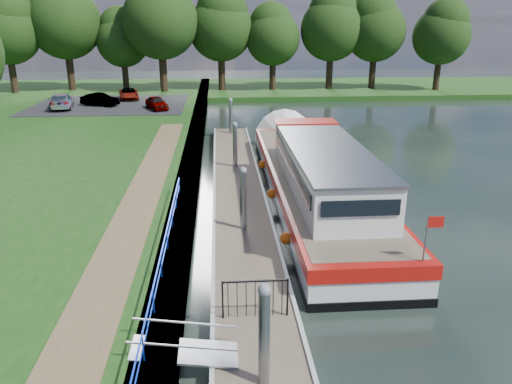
{
  "coord_description": "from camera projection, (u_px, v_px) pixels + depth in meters",
  "views": [
    {
      "loc": [
        -0.89,
        -9.84,
        8.25
      ],
      "look_at": [
        0.61,
        10.01,
        1.4
      ],
      "focal_mm": 35.0,
      "sensor_mm": 36.0,
      "label": 1
    }
  ],
  "objects": [
    {
      "name": "car_a",
      "position": [
        157.0,
        103.0,
        43.87
      ],
      "size": [
        2.57,
        3.62,
        1.14
      ],
      "primitive_type": "imported",
      "rotation": [
        0.0,
        0.0,
        0.41
      ],
      "color": "#999999",
      "rests_on": "carpark"
    },
    {
      "name": "gangway",
      "position": [
        185.0,
        351.0,
        12.16
      ],
      "size": [
        2.58,
        1.0,
        0.92
      ],
      "color": "#A5A8AD",
      "rests_on": "ground"
    },
    {
      "name": "pontoon",
      "position": [
        239.0,
        196.0,
        24.22
      ],
      "size": [
        2.5,
        30.0,
        0.56
      ],
      "color": "brown",
      "rests_on": "ground"
    },
    {
      "name": "car_b",
      "position": [
        100.0,
        100.0,
        45.66
      ],
      "size": [
        3.71,
        2.52,
        1.16
      ],
      "primitive_type": "imported",
      "rotation": [
        0.0,
        0.0,
        1.16
      ],
      "color": "#999999",
      "rests_on": "carpark"
    },
    {
      "name": "mooring_piles",
      "position": [
        239.0,
        174.0,
        23.87
      ],
      "size": [
        0.3,
        27.3,
        3.55
      ],
      "color": "gray",
      "rests_on": "ground"
    },
    {
      "name": "gate_panel",
      "position": [
        255.0,
        293.0,
        13.72
      ],
      "size": [
        1.85,
        0.05,
        1.15
      ],
      "color": "black",
      "rests_on": "ground"
    },
    {
      "name": "far_bank",
      "position": [
        322.0,
        88.0,
        61.81
      ],
      "size": [
        60.0,
        18.0,
        0.6
      ],
      "primitive_type": "cube",
      "color": "#183C11",
      "rests_on": "ground"
    },
    {
      "name": "carpark",
      "position": [
        110.0,
        104.0,
        46.81
      ],
      "size": [
        14.0,
        12.0,
        0.06
      ],
      "primitive_type": "cube",
      "color": "black",
      "rests_on": "riverbank"
    },
    {
      "name": "horizon_trees",
      "position": [
        210.0,
        24.0,
        55.23
      ],
      "size": [
        54.38,
        10.03,
        12.87
      ],
      "color": "#332316",
      "rests_on": "ground"
    },
    {
      "name": "car_c",
      "position": [
        62.0,
        101.0,
        44.28
      ],
      "size": [
        2.67,
        4.84,
        1.33
      ],
      "primitive_type": "imported",
      "rotation": [
        0.0,
        0.0,
        3.33
      ],
      "color": "#999999",
      "rests_on": "carpark"
    },
    {
      "name": "bank_edge",
      "position": [
        188.0,
        181.0,
        25.86
      ],
      "size": [
        1.1,
        90.0,
        0.78
      ],
      "primitive_type": "cube",
      "color": "#473D2D",
      "rests_on": "ground"
    },
    {
      "name": "car_d",
      "position": [
        129.0,
        94.0,
        49.52
      ],
      "size": [
        2.49,
        4.13,
        1.07
      ],
      "primitive_type": "imported",
      "rotation": [
        0.0,
        0.0,
        0.2
      ],
      "color": "#999999",
      "rests_on": "carpark"
    },
    {
      "name": "footpath",
      "position": [
        129.0,
        227.0,
        18.99
      ],
      "size": [
        1.6,
        40.0,
        0.05
      ],
      "primitive_type": "cube",
      "color": "brown",
      "rests_on": "riverbank"
    },
    {
      "name": "ground",
      "position": [
        262.0,
        382.0,
        12.02
      ],
      "size": [
        160.0,
        160.0,
        0.0
      ],
      "primitive_type": "plane",
      "color": "black",
      "rests_on": "ground"
    },
    {
      "name": "blue_fence",
      "position": [
        157.0,
        277.0,
        14.23
      ],
      "size": [
        0.04,
        18.04,
        0.72
      ],
      "color": "#0C2DBF",
      "rests_on": "riverbank"
    },
    {
      "name": "barge",
      "position": [
        312.0,
        175.0,
        24.45
      ],
      "size": [
        4.36,
        21.15,
        4.78
      ],
      "color": "black",
      "rests_on": "ground"
    }
  ]
}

